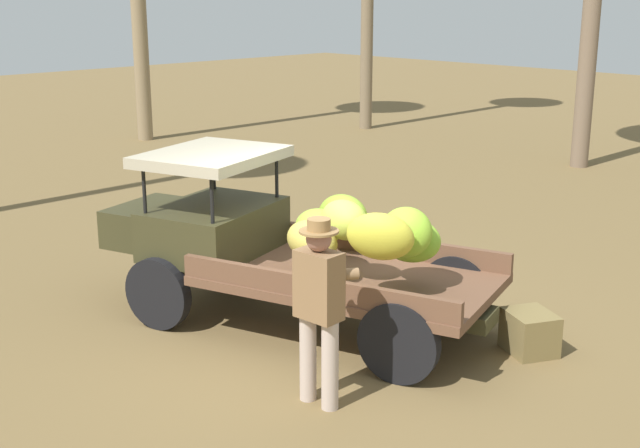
# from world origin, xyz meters

# --- Properties ---
(ground_plane) EXTENTS (60.00, 60.00, 0.00)m
(ground_plane) POSITION_xyz_m (0.00, 0.00, 0.00)
(ground_plane) COLOR brown
(truck) EXTENTS (4.66, 2.79, 1.84)m
(truck) POSITION_xyz_m (0.66, -0.01, 0.91)
(truck) COLOR #39361E
(truck) RESTS_ON ground
(farmer) EXTENTS (0.53, 0.47, 1.70)m
(farmer) POSITION_xyz_m (-1.02, 1.02, 0.97)
(farmer) COLOR #C1AB9D
(farmer) RESTS_ON ground
(wooden_crate) EXTENTS (0.65, 0.62, 0.42)m
(wooden_crate) POSITION_xyz_m (-1.73, -1.26, 0.21)
(wooden_crate) COLOR olive
(wooden_crate) RESTS_ON ground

